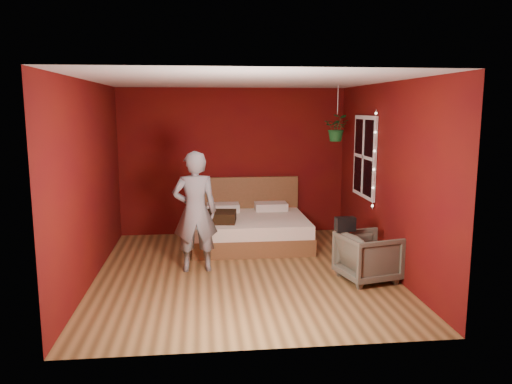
# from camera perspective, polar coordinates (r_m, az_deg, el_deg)

# --- Properties ---
(floor) EXTENTS (4.50, 4.50, 0.00)m
(floor) POSITION_cam_1_polar(r_m,az_deg,el_deg) (7.00, -1.41, -9.16)
(floor) COLOR olive
(floor) RESTS_ON ground
(room_walls) EXTENTS (4.04, 4.54, 2.62)m
(room_walls) POSITION_cam_1_polar(r_m,az_deg,el_deg) (6.65, -1.47, 4.66)
(room_walls) COLOR #581109
(room_walls) RESTS_ON ground
(window) EXTENTS (0.05, 0.97, 1.27)m
(window) POSITION_cam_1_polar(r_m,az_deg,el_deg) (7.95, 12.27, 3.96)
(window) COLOR white
(window) RESTS_ON room_walls
(fairy_lights) EXTENTS (0.04, 0.04, 1.45)m
(fairy_lights) POSITION_cam_1_polar(r_m,az_deg,el_deg) (7.45, 13.36, 3.55)
(fairy_lights) COLOR silver
(fairy_lights) RESTS_ON room_walls
(bed) EXTENTS (1.88, 1.60, 1.03)m
(bed) POSITION_cam_1_polar(r_m,az_deg,el_deg) (8.37, -0.75, -4.10)
(bed) COLOR brown
(bed) RESTS_ON ground
(person) EXTENTS (0.63, 0.44, 1.68)m
(person) POSITION_cam_1_polar(r_m,az_deg,el_deg) (6.92, -6.97, -2.24)
(person) COLOR slate
(person) RESTS_ON ground
(armchair) EXTENTS (0.84, 0.83, 0.64)m
(armchair) POSITION_cam_1_polar(r_m,az_deg,el_deg) (6.77, 12.68, -7.23)
(armchair) COLOR #5C5A49
(armchair) RESTS_ON ground
(handbag) EXTENTS (0.27, 0.15, 0.19)m
(handbag) POSITION_cam_1_polar(r_m,az_deg,el_deg) (6.71, 10.15, -3.62)
(handbag) COLOR black
(handbag) RESTS_ON armchair
(throw_pillow) EXTENTS (0.53, 0.53, 0.17)m
(throw_pillow) POSITION_cam_1_polar(r_m,az_deg,el_deg) (7.89, -4.05, -2.85)
(throw_pillow) COLOR black
(throw_pillow) RESTS_ON bed
(hanging_plant) EXTENTS (0.48, 0.46, 0.87)m
(hanging_plant) POSITION_cam_1_polar(r_m,az_deg,el_deg) (8.00, 9.26, 7.24)
(hanging_plant) COLOR silver
(hanging_plant) RESTS_ON room_walls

